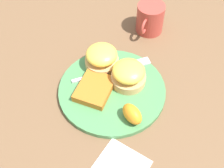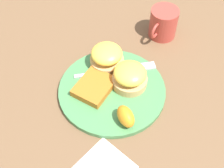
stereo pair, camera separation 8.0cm
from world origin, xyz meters
The scene contains 9 objects.
ground_plane centered at (0.00, 0.00, 0.00)m, with size 1.10×1.10×0.00m, color brown.
plate centered at (0.00, 0.00, 0.01)m, with size 0.28×0.28×0.01m, color #47844C.
sandwich_benedict_left centered at (-0.04, 0.03, 0.04)m, with size 0.09×0.09×0.06m.
sandwich_benedict_right centered at (-0.06, -0.06, 0.04)m, with size 0.09×0.09×0.06m.
hashbrown_patty centered at (0.03, -0.04, 0.02)m, with size 0.10×0.08×0.02m, color #B96620.
orange_wedge centered at (0.06, 0.08, 0.04)m, with size 0.06×0.04×0.04m, color orange.
fork centered at (-0.07, -0.02, 0.02)m, with size 0.17×0.17×0.00m.
cup centered at (-0.27, 0.00, 0.05)m, with size 0.11×0.08×0.09m.
napkin centered at (0.19, 0.11, 0.00)m, with size 0.11×0.11×0.00m, color white.
Camera 1 is at (0.45, 0.21, 0.67)m, focal length 50.00 mm.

